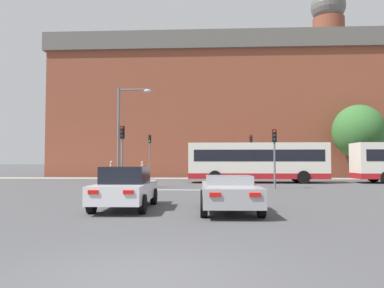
# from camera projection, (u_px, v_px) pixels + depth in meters

# --- Properties ---
(ground_plane) EXTENTS (400.00, 400.00, 0.00)m
(ground_plane) POSITION_uv_depth(u_px,v_px,m) (138.00, 281.00, 5.35)
(ground_plane) COLOR #474749
(stop_line_strip) EXTENTS (7.42, 0.30, 0.01)m
(stop_line_strip) POSITION_uv_depth(u_px,v_px,m) (194.00, 190.00, 22.34)
(stop_line_strip) COLOR silver
(stop_line_strip) RESTS_ON ground_plane
(far_pavement) EXTENTS (68.25, 2.50, 0.01)m
(far_pavement) POSITION_uv_depth(u_px,v_px,m) (201.00, 178.00, 37.33)
(far_pavement) COLOR #A09B91
(far_pavement) RESTS_ON ground_plane
(brick_civic_building) EXTENTS (41.36, 15.85, 23.81)m
(brick_civic_building) POSITION_uv_depth(u_px,v_px,m) (227.00, 110.00, 48.09)
(brick_civic_building) COLOR brown
(brick_civic_building) RESTS_ON ground_plane
(car_saloon_left) EXTENTS (1.96, 4.44, 1.53)m
(car_saloon_left) POSITION_uv_depth(u_px,v_px,m) (126.00, 187.00, 13.59)
(car_saloon_left) COLOR silver
(car_saloon_left) RESTS_ON ground_plane
(car_roadster_right) EXTENTS (2.06, 4.53, 1.22)m
(car_roadster_right) POSITION_uv_depth(u_px,v_px,m) (229.00, 192.00, 12.82)
(car_roadster_right) COLOR #9E9EA3
(car_roadster_right) RESTS_ON ground_plane
(bus_crossing_lead) EXTENTS (10.92, 2.64, 3.17)m
(bus_crossing_lead) POSITION_uv_depth(u_px,v_px,m) (257.00, 161.00, 29.94)
(bus_crossing_lead) COLOR silver
(bus_crossing_lead) RESTS_ON ground_plane
(traffic_light_far_left) EXTENTS (0.26, 0.31, 4.35)m
(traffic_light_far_left) POSITION_uv_depth(u_px,v_px,m) (150.00, 149.00, 37.09)
(traffic_light_far_left) COLOR slate
(traffic_light_far_left) RESTS_ON ground_plane
(traffic_light_near_right) EXTENTS (0.26, 0.31, 3.72)m
(traffic_light_near_right) POSITION_uv_depth(u_px,v_px,m) (275.00, 148.00, 23.39)
(traffic_light_near_right) COLOR slate
(traffic_light_near_right) RESTS_ON ground_plane
(traffic_light_near_left) EXTENTS (0.26, 0.31, 3.96)m
(traffic_light_near_left) POSITION_uv_depth(u_px,v_px,m) (122.00, 146.00, 23.69)
(traffic_light_near_left) COLOR slate
(traffic_light_near_left) RESTS_ON ground_plane
(traffic_light_far_right) EXTENTS (0.26, 0.31, 4.28)m
(traffic_light_far_right) POSITION_uv_depth(u_px,v_px,m) (251.00, 149.00, 36.21)
(traffic_light_far_right) COLOR slate
(traffic_light_far_right) RESTS_ON ground_plane
(street_lamp_junction) EXTENTS (2.23, 0.36, 6.54)m
(street_lamp_junction) POSITION_uv_depth(u_px,v_px,m) (125.00, 125.00, 24.33)
(street_lamp_junction) COLOR slate
(street_lamp_junction) RESTS_ON ground_plane
(pedestrian_waiting) EXTENTS (0.25, 0.40, 1.72)m
(pedestrian_waiting) POSITION_uv_depth(u_px,v_px,m) (142.00, 168.00, 38.07)
(pedestrian_waiting) COLOR brown
(pedestrian_waiting) RESTS_ON ground_plane
(pedestrian_walking_east) EXTENTS (0.42, 0.45, 1.75)m
(pedestrian_walking_east) POSITION_uv_depth(u_px,v_px,m) (111.00, 168.00, 38.08)
(pedestrian_walking_east) COLOR #333851
(pedestrian_walking_east) RESTS_ON ground_plane
(pedestrian_walking_west) EXTENTS (0.44, 0.30, 1.58)m
(pedestrian_walking_west) POSITION_uv_depth(u_px,v_px,m) (232.00, 169.00, 37.40)
(pedestrian_walking_west) COLOR brown
(pedestrian_walking_west) RESTS_ON ground_plane
(tree_by_building) EXTENTS (5.07, 5.07, 7.36)m
(tree_by_building) POSITION_uv_depth(u_px,v_px,m) (359.00, 131.00, 37.29)
(tree_by_building) COLOR #4C3823
(tree_by_building) RESTS_ON ground_plane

